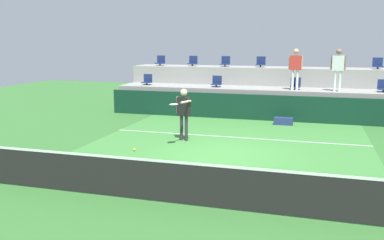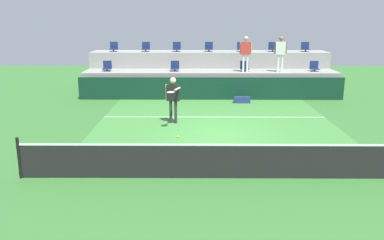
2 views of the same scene
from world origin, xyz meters
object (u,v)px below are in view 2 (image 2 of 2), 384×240
Objects in this scene: tennis_ball at (178,137)px; stadium_chair_upper_mid_right at (241,48)px; stadium_chair_lower_far_left at (107,67)px; spectator_in_grey at (281,50)px; stadium_chair_lower_far_right at (314,67)px; stadium_chair_upper_center at (209,48)px; stadium_chair_upper_mid_left at (177,48)px; stadium_chair_lower_left at (175,67)px; spectator_in_white at (246,50)px; stadium_chair_upper_far_right at (305,48)px; tennis_player at (173,95)px; stadium_chair_upper_right at (273,48)px; stadium_chair_upper_far_left at (114,47)px; stadium_chair_lower_right at (245,67)px; stadium_chair_upper_left at (146,47)px; equipment_bag at (242,100)px.

stadium_chair_upper_mid_right is at bearing 76.47° from tennis_ball.
spectator_in_grey reaches higher than stadium_chair_lower_far_left.
stadium_chair_lower_far_right is 1.00× the size of stadium_chair_upper_center.
stadium_chair_upper_mid_left and stadium_chair_upper_center have the same top height.
stadium_chair_lower_left is 0.29× the size of spectator_in_white.
stadium_chair_upper_mid_left is 5.73m from spectator_in_grey.
stadium_chair_upper_far_right is 10.37m from tennis_player.
tennis_player is 4.88m from tennis_ball.
stadium_chair_upper_mid_left is 5.30m from stadium_chair_upper_right.
stadium_chair_lower_far_left is 7.37m from stadium_chair_upper_mid_right.
stadium_chair_upper_mid_right is at bearing 0.00° from stadium_chair_upper_far_left.
stadium_chair_upper_right and stadium_chair_upper_far_right have the same top height.
stadium_chair_lower_far_left is at bearing 177.51° from spectator_in_grey.
stadium_chair_upper_mid_right is (7.07, 0.00, 0.00)m from stadium_chair_upper_far_left.
stadium_chair_upper_far_right reaches higher than stadium_chair_lower_right.
stadium_chair_lower_far_right is 5.73m from stadium_chair_upper_center.
stadium_chair_lower_far_left is 1.00× the size of stadium_chair_upper_left.
stadium_chair_upper_far_left and stadium_chair_upper_mid_right have the same top height.
stadium_chair_lower_left is at bearing -135.11° from stadium_chair_upper_center.
stadium_chair_upper_right is (1.73, 1.80, 0.85)m from stadium_chair_lower_right.
spectator_in_grey is at bearing 38.63° from equipment_bag.
tennis_ball is at bearing -69.03° from stadium_chair_lower_far_left.
stadium_chair_lower_left reaches higher than equipment_bag.
spectator_in_grey is (3.51, -2.18, 0.03)m from stadium_chair_upper_center.
stadium_chair_lower_right is at bearing 80.86° from equipment_bag.
stadium_chair_upper_far_left is at bearing 150.44° from equipment_bag.
tennis_player is at bearing -76.01° from stadium_chair_upper_left.
equipment_bag is (-0.33, -3.82, -2.16)m from stadium_chair_upper_mid_right.
stadium_chair_lower_far_left is at bearing -135.14° from stadium_chair_upper_left.
stadium_chair_lower_right reaches higher than equipment_bag.
stadium_chair_lower_far_left is 4.05m from stadium_chair_upper_mid_left.
stadium_chair_upper_far_left is 10.61m from stadium_chair_upper_far_right.
stadium_chair_upper_far_right is at bearing 9.61° from stadium_chair_lower_far_left.
spectator_in_white is (5.26, -2.18, 0.03)m from stadium_chair_upper_left.
spectator_in_grey is (-0.01, -2.18, 0.03)m from stadium_chair_upper_right.
stadium_chair_upper_right reaches higher than stadium_chair_lower_far_right.
tennis_player is 2.34× the size of equipment_bag.
equipment_bag is (3.06, 3.79, -0.95)m from tennis_player.
stadium_chair_lower_far_left is 1.00× the size of stadium_chair_upper_right.
stadium_chair_lower_far_left is 0.29× the size of tennis_player.
stadium_chair_lower_left is 0.68× the size of equipment_bag.
tennis_ball is (-4.73, -12.48, -1.38)m from stadium_chair_upper_right.
stadium_chair_upper_mid_left is 0.29× the size of spectator_in_grey.
stadium_chair_upper_mid_left is 7.11m from stadium_chair_upper_far_right.
stadium_chair_upper_center is at bearing 0.00° from stadium_chair_upper_far_left.
stadium_chair_lower_far_right is 2.72m from stadium_chair_upper_right.
stadium_chair_lower_far_right is at bearing 27.33° from equipment_bag.
stadium_chair_lower_far_left is at bearing 110.97° from tennis_ball.
tennis_player is (1.90, -7.61, -1.22)m from stadium_chair_upper_left.
stadium_chair_upper_center is 1.00× the size of stadium_chair_upper_right.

